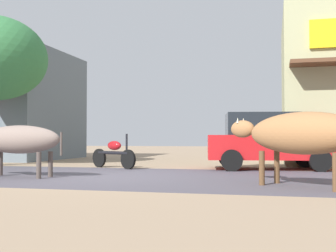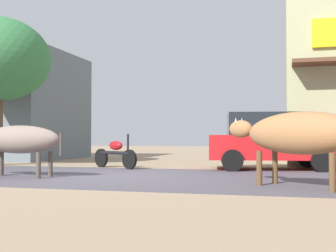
# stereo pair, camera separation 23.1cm
# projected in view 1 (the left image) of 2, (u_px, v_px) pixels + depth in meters

# --- Properties ---
(ground) EXTENTS (80.00, 80.00, 0.00)m
(ground) POSITION_uv_depth(u_px,v_px,m) (107.00, 176.00, 10.37)
(ground) COLOR #9F8468
(asphalt_road) EXTENTS (72.00, 5.51, 0.00)m
(asphalt_road) POSITION_uv_depth(u_px,v_px,m) (107.00, 176.00, 10.37)
(asphalt_road) COLOR #504B55
(asphalt_road) RESTS_ON ground
(parked_hatchback_car) EXTENTS (3.91, 2.42, 1.64)m
(parked_hatchback_car) POSITION_uv_depth(u_px,v_px,m) (268.00, 141.00, 12.72)
(parked_hatchback_car) COLOR red
(parked_hatchback_car) RESTS_ON ground
(parked_motorcycle) EXTENTS (1.72, 0.98, 1.04)m
(parked_motorcycle) POSITION_uv_depth(u_px,v_px,m) (114.00, 153.00, 13.13)
(parked_motorcycle) COLOR black
(parked_motorcycle) RESTS_ON ground
(cow_near_brown) EXTENTS (2.71, 0.76, 1.21)m
(cow_near_brown) POSITION_uv_depth(u_px,v_px,m) (17.00, 140.00, 10.16)
(cow_near_brown) COLOR gray
(cow_near_brown) RESTS_ON ground
(cow_far_dark) EXTENTS (2.63, 1.92, 1.40)m
(cow_far_dark) POSITION_uv_depth(u_px,v_px,m) (301.00, 134.00, 8.06)
(cow_far_dark) COLOR #9F6C42
(cow_far_dark) RESTS_ON ground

